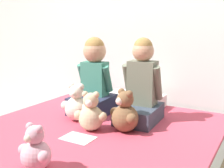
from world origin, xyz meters
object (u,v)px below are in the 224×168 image
at_px(teddy_bear_held_by_left_child, 76,105).
at_px(sign_card, 78,138).
at_px(child_on_left, 94,81).
at_px(teddy_bear_held_by_right_child, 125,114).
at_px(child_on_right, 141,88).
at_px(pillow_at_headboard, 134,101).
at_px(teddy_bear_between_children, 91,114).
at_px(bed, 86,168).
at_px(teddy_bear_at_foot_of_bed, 36,151).

relative_size(teddy_bear_held_by_left_child, sign_card, 1.39).
height_order(child_on_left, teddy_bear_held_by_left_child, child_on_left).
xyz_separation_m(teddy_bear_held_by_left_child, teddy_bear_held_by_right_child, (0.43, -0.02, 0.00)).
xyz_separation_m(child_on_right, pillow_at_headboard, (-0.21, 0.31, -0.20)).
bearing_deg(teddy_bear_between_children, child_on_left, 102.19).
bearing_deg(child_on_left, teddy_bear_held_by_right_child, -34.02).
bearing_deg(child_on_left, bed, -65.56).
bearing_deg(sign_card, teddy_bear_between_children, 93.80).
bearing_deg(teddy_bear_between_children, teddy_bear_held_by_left_child, 131.98).
xyz_separation_m(child_on_right, teddy_bear_between_children, (-0.21, -0.37, -0.14)).
relative_size(teddy_bear_held_by_right_child, sign_card, 1.42).
xyz_separation_m(teddy_bear_at_foot_of_bed, pillow_at_headboard, (-0.07, 1.28, -0.05)).
relative_size(bed, teddy_bear_at_foot_of_bed, 7.66).
relative_size(teddy_bear_between_children, pillow_at_headboard, 0.56).
height_order(teddy_bear_between_children, pillow_at_headboard, teddy_bear_between_children).
bearing_deg(teddy_bear_held_by_right_child, child_on_left, 172.00).
relative_size(child_on_left, teddy_bear_held_by_left_child, 2.15).
height_order(bed, teddy_bear_between_children, teddy_bear_between_children).
height_order(child_on_right, teddy_bear_between_children, child_on_right).
distance_m(teddy_bear_held_by_right_child, sign_card, 0.36).
height_order(bed, pillow_at_headboard, pillow_at_headboard).
relative_size(child_on_right, teddy_bear_between_children, 2.27).
bearing_deg(bed, teddy_bear_held_by_left_child, 138.90).
height_order(child_on_left, pillow_at_headboard, child_on_left).
height_order(child_on_right, teddy_bear_held_by_left_child, child_on_right).
relative_size(teddy_bear_held_by_left_child, teddy_bear_at_foot_of_bed, 1.19).
bearing_deg(pillow_at_headboard, teddy_bear_between_children, -90.47).
bearing_deg(sign_card, teddy_bear_held_by_right_child, 52.52).
bearing_deg(sign_card, teddy_bear_held_by_left_child, 128.47).
xyz_separation_m(teddy_bear_between_children, sign_card, (0.01, -0.16, -0.12)).
height_order(teddy_bear_between_children, sign_card, teddy_bear_between_children).
bearing_deg(child_on_left, child_on_right, -2.18).
distance_m(teddy_bear_at_foot_of_bed, sign_card, 0.45).
relative_size(teddy_bear_between_children, sign_card, 1.33).
xyz_separation_m(child_on_left, pillow_at_headboard, (0.22, 0.32, -0.22)).
relative_size(teddy_bear_held_by_right_child, teddy_bear_between_children, 1.07).
bearing_deg(bed, teddy_bear_at_foot_of_bed, -82.73).
distance_m(pillow_at_headboard, sign_card, 0.85).
xyz_separation_m(child_on_right, sign_card, (-0.20, -0.53, -0.25)).
relative_size(child_on_right, sign_card, 3.02).
xyz_separation_m(teddy_bear_between_children, pillow_at_headboard, (0.01, 0.68, -0.06)).
distance_m(teddy_bear_held_by_left_child, sign_card, 0.38).
relative_size(pillow_at_headboard, sign_card, 2.39).
relative_size(child_on_left, pillow_at_headboard, 1.25).
bearing_deg(child_on_right, child_on_left, 177.08).
distance_m(child_on_left, teddy_bear_held_by_right_child, 0.52).
height_order(child_on_left, teddy_bear_held_by_right_child, child_on_left).
bearing_deg(child_on_left, teddy_bear_held_by_left_child, -92.32).
relative_size(bed, pillow_at_headboard, 3.76).
relative_size(child_on_right, teddy_bear_held_by_left_child, 2.17).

